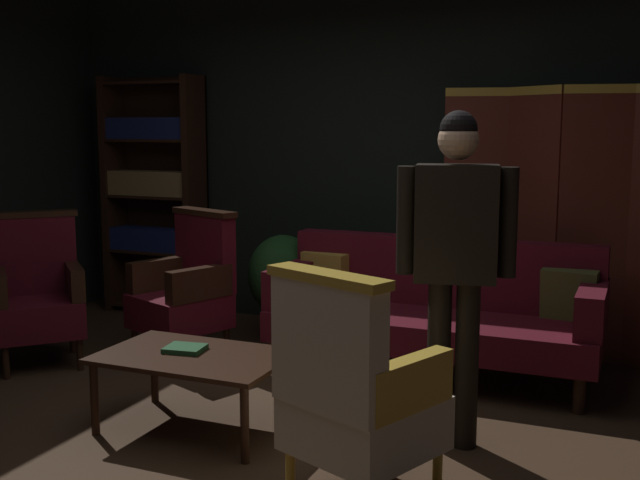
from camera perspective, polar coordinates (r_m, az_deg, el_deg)
The scene contains 12 objects.
ground_plane at distance 4.17m, azimuth -4.43°, elevation -14.54°, with size 10.00×10.00×0.00m, color #3D2819.
back_wall at distance 6.12m, azimuth 6.06°, elevation 6.24°, with size 7.20×0.10×2.80m, color black.
folding_screen at distance 5.57m, azimuth 17.48°, elevation 1.41°, with size 1.71×0.38×1.90m.
bookshelf at distance 6.86m, azimuth -12.11°, elevation 3.53°, with size 0.90×0.32×2.05m.
velvet_couch at distance 5.15m, azimuth 8.53°, elevation -4.88°, with size 2.12×0.78×0.88m.
coffee_table at distance 4.22m, azimuth -9.30°, elevation -8.93°, with size 1.00×0.64×0.42m.
armchair_gilt_accent at distance 3.37m, azimuth 2.55°, elevation -11.26°, with size 0.75×0.75×1.04m.
armchair_wing_left at distance 5.65m, azimuth -20.18°, elevation -3.71°, with size 0.82×0.82×1.04m.
armchair_wing_right at distance 5.53m, azimuth -9.81°, elevation -3.56°, with size 0.75×0.75×1.04m.
standing_figure at distance 3.88m, azimuth 10.00°, elevation -0.61°, with size 0.58×0.29×1.70m.
potted_plant at distance 5.82m, azimuth -2.76°, elevation -3.01°, with size 0.53×0.53×0.82m.
book_green_cloth at distance 4.27m, azimuth -9.96°, elevation -7.92°, with size 0.21×0.17×0.03m, color #1E4C28.
Camera 1 is at (1.78, -3.41, 1.62)m, focal length 43.25 mm.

